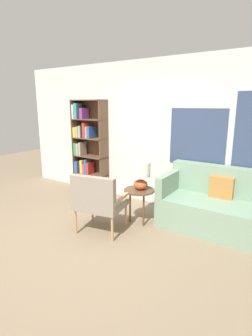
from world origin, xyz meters
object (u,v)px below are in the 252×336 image
object	(u,v)px
armchair	(97,199)
couch	(218,207)
table_lamp	(141,173)
side_table	(139,194)
bookshelf	(87,148)

from	to	relation	value
armchair	couch	size ratio (longest dim) A/B	0.54
armchair	table_lamp	world-z (taller)	table_lamp
couch	side_table	bearing A→B (deg)	-156.32
couch	side_table	distance (m)	1.24
side_table	armchair	bearing A→B (deg)	-115.26
couch	side_table	size ratio (longest dim) A/B	2.99
bookshelf	couch	world-z (taller)	bookshelf
armchair	table_lamp	distance (m)	0.82
side_table	table_lamp	world-z (taller)	table_lamp
armchair	side_table	size ratio (longest dim) A/B	1.63
couch	side_table	world-z (taller)	couch
armchair	side_table	bearing A→B (deg)	64.74
couch	armchair	bearing A→B (deg)	-141.07
bookshelf	table_lamp	xyz separation A→B (m)	(1.79, -0.74, -0.13)
armchair	couch	distance (m)	1.86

